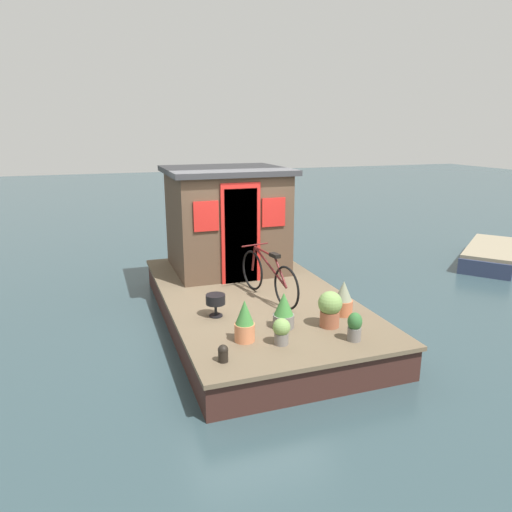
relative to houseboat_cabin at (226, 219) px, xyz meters
The scene contains 13 objects.
ground_plane 2.19m from the houseboat_cabin, behind, with size 60.00×60.00×0.00m, color #2D4247.
houseboat_deck 2.02m from the houseboat_cabin, behind, with size 5.38×2.93×0.51m.
houseboat_cabin is the anchor object (origin of this frame).
bicycle 2.03m from the houseboat_cabin, behind, with size 1.73×0.51×0.82m.
potted_plant_sage 3.93m from the houseboat_cabin, 169.95° to the right, with size 0.19×0.19×0.39m.
potted_plant_rosemary 3.40m from the houseboat_cabin, 169.95° to the right, with size 0.34×0.34×0.52m.
potted_plant_mint 3.48m from the houseboat_cabin, 168.24° to the left, with size 0.27×0.27×0.56m.
potted_plant_basil 3.18m from the houseboat_cabin, behind, with size 0.30×0.30×0.51m.
potted_plant_succulent 3.19m from the houseboat_cabin, 161.69° to the right, with size 0.29×0.29×0.53m.
potted_plant_thyme 3.68m from the houseboat_cabin, behind, with size 0.23×0.23×0.35m.
charcoal_grill 2.64m from the houseboat_cabin, 160.56° to the left, with size 0.29×0.29×0.34m.
mooring_bollard 4.06m from the houseboat_cabin, 163.66° to the left, with size 0.13×0.13×0.22m.
dinghy_boat 6.86m from the houseboat_cabin, 90.41° to the right, with size 2.60×2.84×0.44m.
Camera 1 is at (-7.22, 2.43, 3.21)m, focal length 33.27 mm.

